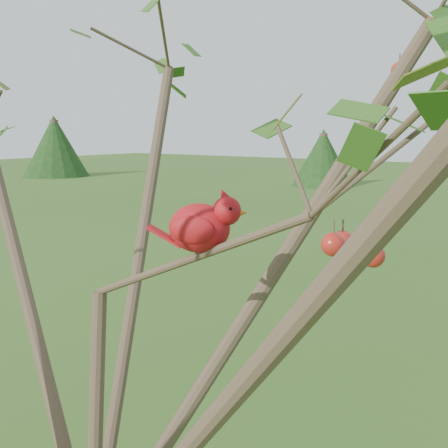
% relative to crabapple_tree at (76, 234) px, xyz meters
% --- Properties ---
extents(crabapple_tree, '(2.35, 2.05, 2.95)m').
position_rel_crabapple_tree_xyz_m(crabapple_tree, '(0.00, 0.00, 0.00)').
color(crabapple_tree, '#3F3021').
rests_on(crabapple_tree, ground).
extents(cardinal, '(0.20, 0.14, 0.14)m').
position_rel_crabapple_tree_xyz_m(cardinal, '(0.27, 0.10, 0.03)').
color(cardinal, red).
rests_on(cardinal, ground).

